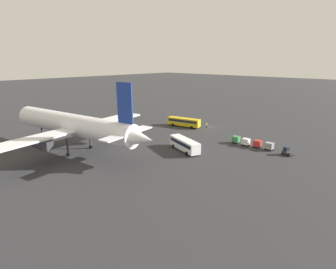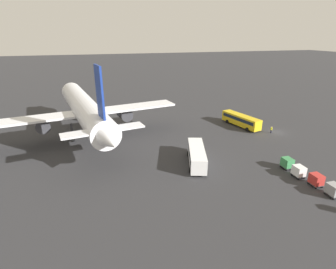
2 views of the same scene
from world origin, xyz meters
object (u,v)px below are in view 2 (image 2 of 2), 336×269
at_px(shuttle_bus_near, 241,120).
at_px(cargo_cart_red, 316,179).
at_px(cargo_cart_green, 287,163).
at_px(shuttle_bus_far, 197,155).
at_px(cargo_cart_white, 299,171).
at_px(airplane, 85,109).
at_px(cargo_cart_grey, 334,190).
at_px(worker_person, 271,130).

bearing_deg(shuttle_bus_near, cargo_cart_red, 158.73).
relative_size(cargo_cart_red, cargo_cart_green, 1.00).
xyz_separation_m(shuttle_bus_far, cargo_cart_green, (-6.72, -15.13, -0.73)).
distance_m(shuttle_bus_near, cargo_cart_white, 27.08).
bearing_deg(shuttle_bus_far, airplane, 61.86).
relative_size(cargo_cart_red, cargo_cart_white, 1.00).
xyz_separation_m(shuttle_bus_far, cargo_cart_red, (-13.03, -15.49, -0.73)).
relative_size(airplane, shuttle_bus_far, 4.54).
bearing_deg(cargo_cart_white, cargo_cart_grey, -173.04).
xyz_separation_m(shuttle_bus_near, cargo_cart_white, (-26.61, 5.02, -0.69)).
bearing_deg(cargo_cart_red, shuttle_bus_near, -8.44).
height_order(cargo_cart_grey, cargo_cart_red, same).
relative_size(cargo_cart_grey, cargo_cart_green, 1.00).
height_order(shuttle_bus_far, cargo_cart_red, shuttle_bus_far).
xyz_separation_m(worker_person, cargo_cart_green, (-16.62, 9.31, 0.32)).
bearing_deg(cargo_cart_white, airplane, 48.42).
bearing_deg(shuttle_bus_near, cargo_cart_white, 156.49).
distance_m(shuttle_bus_near, cargo_cart_red, 30.10).
distance_m(shuttle_bus_far, cargo_cart_white, 17.88).
bearing_deg(airplane, cargo_cart_white, -141.15).
height_order(airplane, cargo_cart_grey, airplane).
xyz_separation_m(shuttle_bus_near, worker_person, (-6.83, -4.54, -1.01)).
relative_size(shuttle_bus_far, cargo_cart_green, 5.43).
relative_size(shuttle_bus_far, cargo_cart_grey, 5.43).
height_order(worker_person, cargo_cart_grey, cargo_cart_grey).
bearing_deg(cargo_cart_red, cargo_cart_green, 3.21).
relative_size(shuttle_bus_near, cargo_cart_grey, 5.97).
bearing_deg(cargo_cart_white, cargo_cart_green, -4.53).
height_order(cargo_cart_white, cargo_cart_green, same).
height_order(shuttle_bus_near, worker_person, shuttle_bus_near).
bearing_deg(shuttle_bus_near, cargo_cart_green, 155.67).
height_order(worker_person, cargo_cart_white, cargo_cart_white).
bearing_deg(cargo_cart_red, cargo_cart_white, 10.84).
distance_m(airplane, shuttle_bus_near, 40.04).
bearing_deg(cargo_cart_green, cargo_cart_red, -176.79).
height_order(shuttle_bus_near, cargo_cart_red, shuttle_bus_near).
height_order(cargo_cart_grey, cargo_cart_white, same).
relative_size(shuttle_bus_far, cargo_cart_red, 5.43).
xyz_separation_m(cargo_cart_grey, cargo_cart_red, (3.16, 0.17, 0.00)).
relative_size(worker_person, cargo_cart_red, 0.84).
bearing_deg(airplane, shuttle_bus_far, -146.15).
bearing_deg(cargo_cart_green, worker_person, -29.27).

